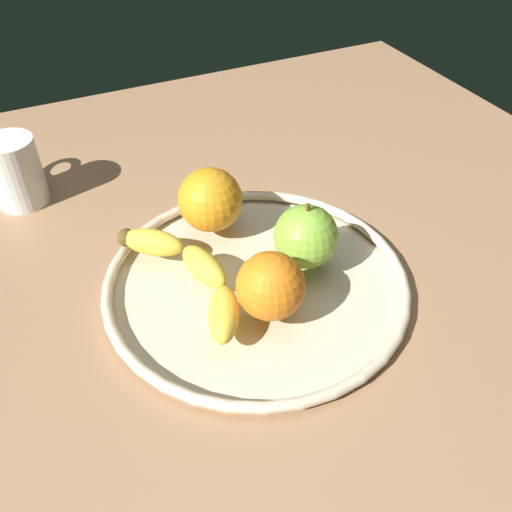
{
  "coord_description": "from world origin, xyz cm",
  "views": [
    {
      "loc": [
        -39.68,
        18.77,
        43.6
      ],
      "look_at": [
        0.0,
        0.0,
        4.8
      ],
      "focal_mm": 38.42,
      "sensor_mm": 36.0,
      "label": 1
    }
  ],
  "objects_px": {
    "ambient_mug": "(15,171)",
    "apple": "(307,238)",
    "orange_back_right": "(210,200)",
    "orange_back_left": "(271,286)",
    "fruit_bowl": "(256,282)",
    "banana": "(189,271)"
  },
  "relations": [
    {
      "from": "banana",
      "to": "apple",
      "type": "relative_size",
      "value": 2.66
    },
    {
      "from": "banana",
      "to": "orange_back_left",
      "type": "xyz_separation_m",
      "value": [
        -0.08,
        -0.06,
        0.02
      ]
    },
    {
      "from": "fruit_bowl",
      "to": "orange_back_right",
      "type": "distance_m",
      "value": 0.12
    },
    {
      "from": "fruit_bowl",
      "to": "orange_back_right",
      "type": "height_order",
      "value": "orange_back_right"
    },
    {
      "from": "orange_back_left",
      "to": "ambient_mug",
      "type": "height_order",
      "value": "ambient_mug"
    },
    {
      "from": "orange_back_left",
      "to": "ambient_mug",
      "type": "distance_m",
      "value": 0.4
    },
    {
      "from": "banana",
      "to": "ambient_mug",
      "type": "xyz_separation_m",
      "value": [
        0.26,
        0.14,
        0.01
      ]
    },
    {
      "from": "apple",
      "to": "orange_back_left",
      "type": "height_order",
      "value": "apple"
    },
    {
      "from": "fruit_bowl",
      "to": "ambient_mug",
      "type": "distance_m",
      "value": 0.36
    },
    {
      "from": "fruit_bowl",
      "to": "ambient_mug",
      "type": "bearing_deg",
      "value": 36.23
    },
    {
      "from": "ambient_mug",
      "to": "orange_back_right",
      "type": "bearing_deg",
      "value": -132.28
    },
    {
      "from": "banana",
      "to": "ambient_mug",
      "type": "relative_size",
      "value": 2.04
    },
    {
      "from": "orange_back_right",
      "to": "apple",
      "type": "bearing_deg",
      "value": -146.86
    },
    {
      "from": "banana",
      "to": "orange_back_right",
      "type": "distance_m",
      "value": 0.1
    },
    {
      "from": "fruit_bowl",
      "to": "apple",
      "type": "bearing_deg",
      "value": -92.7
    },
    {
      "from": "orange_back_right",
      "to": "ambient_mug",
      "type": "xyz_separation_m",
      "value": [
        0.18,
        0.2,
        -0.01
      ]
    },
    {
      "from": "banana",
      "to": "orange_back_right",
      "type": "xyz_separation_m",
      "value": [
        0.08,
        -0.06,
        0.02
      ]
    },
    {
      "from": "fruit_bowl",
      "to": "banana",
      "type": "height_order",
      "value": "banana"
    },
    {
      "from": "banana",
      "to": "ambient_mug",
      "type": "distance_m",
      "value": 0.3
    },
    {
      "from": "fruit_bowl",
      "to": "orange_back_right",
      "type": "bearing_deg",
      "value": 5.49
    },
    {
      "from": "fruit_bowl",
      "to": "orange_back_right",
      "type": "xyz_separation_m",
      "value": [
        0.11,
        0.01,
        0.05
      ]
    },
    {
      "from": "ambient_mug",
      "to": "apple",
      "type": "bearing_deg",
      "value": -136.97
    }
  ]
}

